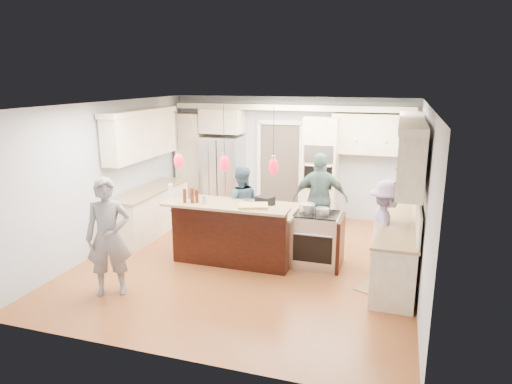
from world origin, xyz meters
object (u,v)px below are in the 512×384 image
island_range (318,240)px  person_bar_end (108,237)px  kitchen_island (238,231)px  person_far_left (241,205)px  refrigerator (222,175)px

island_range → person_bar_end: person_bar_end is taller
kitchen_island → person_far_left: size_ratio=1.42×
island_range → person_far_left: size_ratio=0.62×
kitchen_island → person_bar_end: 2.32m
kitchen_island → person_far_left: 0.85m
island_range → person_bar_end: 3.37m
person_bar_end → kitchen_island: bearing=27.8°
person_far_left → island_range: bearing=139.0°
kitchen_island → person_bar_end: size_ratio=1.20×
kitchen_island → island_range: size_ratio=2.28×
island_range → person_far_left: bearing=156.6°
refrigerator → person_bar_end: 4.44m
refrigerator → person_bar_end: (-0.01, -4.44, -0.02)m
island_range → person_bar_end: size_ratio=0.53×
person_far_left → kitchen_island: bearing=87.7°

